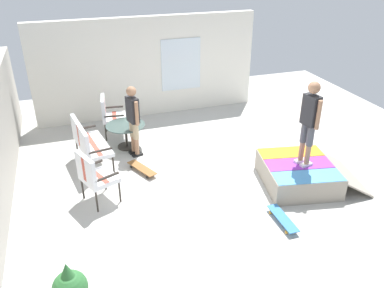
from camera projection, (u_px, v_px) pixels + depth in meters
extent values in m
cube|color=beige|center=(216.00, 180.00, 8.06)|extent=(12.00, 12.00, 0.10)
cube|color=white|center=(148.00, 67.00, 10.49)|extent=(0.20, 6.00, 2.65)
cube|color=silver|center=(181.00, 65.00, 10.64)|extent=(0.03, 1.10, 1.40)
cube|color=gray|center=(298.00, 174.00, 7.76)|extent=(1.67, 1.58, 0.45)
cube|color=#4C99D8|center=(309.00, 177.00, 7.23)|extent=(0.70, 1.35, 0.01)
cube|color=purple|center=(299.00, 164.00, 7.65)|extent=(0.70, 1.35, 0.01)
cube|color=orange|center=(291.00, 152.00, 8.08)|extent=(0.70, 1.35, 0.01)
cylinder|color=#B2B2B7|center=(267.00, 167.00, 7.60)|extent=(1.36, 0.32, 0.05)
cube|color=gray|center=(343.00, 172.00, 7.88)|extent=(1.49, 0.90, 0.38)
cylinder|color=#2D2823|center=(114.00, 166.00, 8.04)|extent=(0.04, 0.04, 0.44)
cylinder|color=#2D2823|center=(98.00, 143.00, 8.96)|extent=(0.04, 0.04, 0.44)
cylinder|color=#2D2823|center=(91.00, 171.00, 7.85)|extent=(0.04, 0.04, 0.44)
cylinder|color=#2D2823|center=(77.00, 147.00, 8.77)|extent=(0.04, 0.04, 0.44)
cube|color=silver|center=(93.00, 145.00, 8.29)|extent=(1.32, 0.75, 0.08)
cube|color=#B74738|center=(93.00, 144.00, 8.27)|extent=(1.21, 0.30, 0.00)
cube|color=silver|center=(80.00, 135.00, 8.06)|extent=(1.25, 0.28, 0.50)
cube|color=#B74738|center=(80.00, 135.00, 8.06)|extent=(0.11, 0.10, 0.46)
cube|color=#2D2823|center=(100.00, 151.00, 7.74)|extent=(0.12, 0.47, 0.04)
cube|color=#2D2823|center=(85.00, 128.00, 8.69)|extent=(0.12, 0.47, 0.04)
cylinder|color=#2D2823|center=(125.00, 131.00, 9.53)|extent=(0.04, 0.04, 0.44)
cylinder|color=#2D2823|center=(124.00, 122.00, 10.00)|extent=(0.04, 0.04, 0.44)
cylinder|color=#2D2823|center=(106.00, 133.00, 9.45)|extent=(0.04, 0.04, 0.44)
cylinder|color=#2D2823|center=(106.00, 123.00, 9.92)|extent=(0.04, 0.04, 0.44)
cube|color=silver|center=(114.00, 117.00, 9.61)|extent=(0.69, 0.62, 0.08)
cube|color=#B74738|center=(114.00, 116.00, 9.59)|extent=(0.59, 0.17, 0.00)
cube|color=silver|center=(103.00, 107.00, 9.43)|extent=(0.63, 0.16, 0.50)
cube|color=#B74738|center=(103.00, 107.00, 9.43)|extent=(0.11, 0.10, 0.46)
cube|color=#2D2823|center=(114.00, 116.00, 9.28)|extent=(0.10, 0.47, 0.04)
cube|color=#2D2823|center=(114.00, 107.00, 9.78)|extent=(0.10, 0.47, 0.04)
cylinder|color=#2D2823|center=(120.00, 192.00, 7.21)|extent=(0.04, 0.04, 0.44)
cylinder|color=#2D2823|center=(105.00, 180.00, 7.57)|extent=(0.04, 0.04, 0.44)
cylinder|color=#2D2823|center=(97.00, 201.00, 6.94)|extent=(0.04, 0.04, 0.44)
cylinder|color=#2D2823|center=(83.00, 188.00, 7.30)|extent=(0.04, 0.04, 0.44)
cube|color=silver|center=(100.00, 178.00, 7.14)|extent=(0.78, 0.74, 0.08)
cube|color=#B74738|center=(99.00, 176.00, 7.12)|extent=(0.57, 0.31, 0.00)
cube|color=silver|center=(86.00, 169.00, 6.87)|extent=(0.60, 0.31, 0.50)
cube|color=#B74738|center=(86.00, 169.00, 6.87)|extent=(0.12, 0.12, 0.46)
cube|color=#2D2823|center=(107.00, 177.00, 6.87)|extent=(0.21, 0.45, 0.04)
cube|color=#2D2823|center=(91.00, 164.00, 7.26)|extent=(0.21, 0.45, 0.04)
cylinder|color=#2D2823|center=(126.00, 136.00, 9.14)|extent=(0.06, 0.06, 0.55)
cylinder|color=#2D2823|center=(127.00, 146.00, 9.26)|extent=(0.44, 0.44, 0.03)
cylinder|color=#425651|center=(125.00, 125.00, 9.01)|extent=(0.90, 0.90, 0.02)
cube|color=black|center=(137.00, 155.00, 8.87)|extent=(0.17, 0.26, 0.05)
cylinder|color=#9E7051|center=(137.00, 146.00, 8.77)|extent=(0.10, 0.10, 0.38)
cylinder|color=tan|center=(136.00, 131.00, 8.59)|extent=(0.13, 0.13, 0.38)
cube|color=black|center=(134.00, 152.00, 8.99)|extent=(0.17, 0.26, 0.05)
cylinder|color=#9E7051|center=(134.00, 143.00, 8.89)|extent=(0.10, 0.10, 0.38)
cylinder|color=tan|center=(132.00, 128.00, 8.72)|extent=(0.13, 0.13, 0.38)
cube|color=#262628|center=(133.00, 110.00, 8.44)|extent=(0.36, 0.26, 0.56)
sphere|color=#9E7051|center=(131.00, 91.00, 8.25)|extent=(0.22, 0.22, 0.22)
cylinder|color=#9E7051|center=(137.00, 114.00, 8.30)|extent=(0.08, 0.08, 0.53)
cylinder|color=#9E7051|center=(129.00, 108.00, 8.60)|extent=(0.08, 0.08, 0.53)
cube|color=silver|center=(300.00, 161.00, 7.70)|extent=(0.15, 0.25, 0.05)
cylinder|color=#9E7051|center=(302.00, 151.00, 7.60)|extent=(0.10, 0.10, 0.39)
cylinder|color=#4C4C51|center=(304.00, 132.00, 7.42)|extent=(0.13, 0.13, 0.39)
cube|color=silver|center=(306.00, 164.00, 7.56)|extent=(0.15, 0.25, 0.05)
cylinder|color=#9E7051|center=(308.00, 154.00, 7.46)|extent=(0.10, 0.10, 0.39)
cylinder|color=#4C4C51|center=(310.00, 136.00, 7.28)|extent=(0.13, 0.13, 0.39)
cube|color=#262628|center=(311.00, 110.00, 7.13)|extent=(0.34, 0.23, 0.58)
sphere|color=#9E7051|center=(314.00, 88.00, 6.93)|extent=(0.22, 0.22, 0.22)
cylinder|color=#9E7051|center=(303.00, 108.00, 7.29)|extent=(0.08, 0.08, 0.55)
cylinder|color=#9E7051|center=(319.00, 115.00, 6.98)|extent=(0.08, 0.08, 0.55)
cube|color=brown|center=(142.00, 168.00, 8.21)|extent=(0.81, 0.51, 0.02)
cylinder|color=#333333|center=(137.00, 164.00, 8.47)|extent=(0.06, 0.05, 0.06)
cylinder|color=#333333|center=(131.00, 167.00, 8.37)|extent=(0.06, 0.05, 0.06)
cylinder|color=#333333|center=(153.00, 174.00, 8.11)|extent=(0.06, 0.05, 0.06)
cylinder|color=#333333|center=(147.00, 177.00, 8.01)|extent=(0.06, 0.05, 0.06)
cube|color=#3372B2|center=(283.00, 218.00, 6.72)|extent=(0.80, 0.21, 0.02)
cylinder|color=gold|center=(279.00, 211.00, 7.01)|extent=(0.06, 0.03, 0.06)
cylinder|color=gold|center=(271.00, 212.00, 6.96)|extent=(0.06, 0.03, 0.06)
cylinder|color=gold|center=(295.00, 230.00, 6.53)|extent=(0.06, 0.03, 0.06)
cylinder|color=gold|center=(287.00, 232.00, 6.49)|extent=(0.06, 0.03, 0.06)
sphere|color=#2D6B33|center=(70.00, 288.00, 4.82)|extent=(0.44, 0.44, 0.44)
cone|color=#2D6B33|center=(67.00, 272.00, 4.70)|extent=(0.24, 0.24, 0.28)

